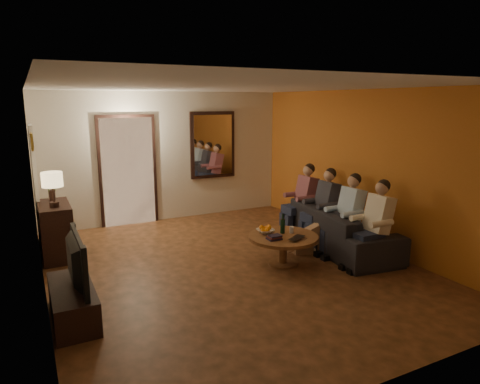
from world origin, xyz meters
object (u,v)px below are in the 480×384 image
person_a (375,227)px  coffee_table (283,250)px  person_b (347,218)px  bowl (265,231)px  table_lamp (53,189)px  tv (69,261)px  tv_stand (73,303)px  sofa (339,227)px  laptop (300,239)px  dog (309,236)px  wine_bottle (283,223)px  dresser (56,231)px  person_c (324,209)px  person_d (303,202)px

person_a → coffee_table: 1.38m
person_b → bowl: size_ratio=4.63×
table_lamp → tv: bearing=-90.0°
tv_stand → sofa: (4.24, 0.56, 0.15)m
laptop → person_a: bearing=-51.6°
person_b → coffee_table: person_b is taller
table_lamp → person_a: size_ratio=0.45×
dog → wine_bottle: size_ratio=1.81×
laptop → coffee_table: bearing=79.0°
laptop → tv_stand: bearing=150.3°
person_b → person_a: bearing=-90.0°
dresser → table_lamp: 0.73m
person_b → person_c: bearing=90.0°
person_b → dog: person_b is taller
table_lamp → person_c: 4.32m
person_b → laptop: person_b is taller
bowl → person_b: bearing=-12.7°
tv → wine_bottle: tv is taller
table_lamp → wine_bottle: bearing=-26.9°
bowl → sofa: bearing=0.1°
table_lamp → person_d: size_ratio=0.45×
bowl → table_lamp: bearing=153.1°
table_lamp → laptop: bearing=-31.9°
person_a → dog: size_ratio=2.14×
table_lamp → bowl: 3.22m
person_c → wine_bottle: person_c is taller
tv_stand → sofa: bearing=7.5°
dresser → sofa: size_ratio=0.41×
person_b → bowl: 1.36m
dresser → bowl: (2.81, -1.65, 0.05)m
wine_bottle → table_lamp: bearing=153.1°
bowl → wine_bottle: wine_bottle is taller
table_lamp → dog: bearing=-21.3°
sofa → bowl: size_ratio=9.15×
person_b → bowl: bearing=167.3°
tv_stand → person_a: 4.17m
dresser → table_lamp: bearing=-90.0°
sofa → bowl: sofa is taller
dresser → laptop: (3.09, -2.15, 0.04)m
dresser → laptop: size_ratio=2.93×
table_lamp → tv: (0.00, -1.98, -0.44)m
table_lamp → person_d: 4.20m
person_d → wine_bottle: (-1.09, -1.02, 0.01)m
dresser → person_b: size_ratio=0.80×
person_d → coffee_table: 1.64m
tv_stand → person_a: bearing=-4.7°
dresser → coffee_table: size_ratio=0.93×
table_lamp → person_a: table_lamp is taller
sofa → laptop: sofa is taller
coffee_table → person_c: bearing=24.6°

